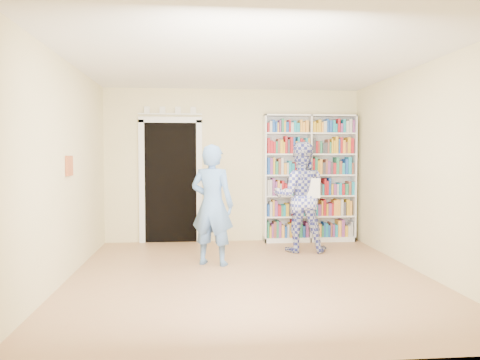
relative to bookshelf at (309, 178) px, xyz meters
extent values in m
plane|color=#AC7853|center=(-1.35, -2.34, -1.13)|extent=(5.00, 5.00, 0.00)
plane|color=white|center=(-1.35, -2.34, 1.57)|extent=(5.00, 5.00, 0.00)
plane|color=beige|center=(-1.35, 0.16, 0.22)|extent=(4.50, 0.00, 4.50)
plane|color=beige|center=(-3.60, -2.34, 0.22)|extent=(0.00, 5.00, 5.00)
plane|color=beige|center=(0.90, -2.34, 0.22)|extent=(0.00, 5.00, 5.00)
cube|color=white|center=(0.00, 0.00, -0.01)|extent=(1.63, 0.31, 2.24)
cube|color=white|center=(0.00, 0.00, -0.01)|extent=(0.03, 0.31, 2.24)
cube|color=black|center=(-2.45, 0.14, -0.08)|extent=(0.90, 0.03, 2.10)
cube|color=white|center=(-2.95, 0.12, -0.08)|extent=(0.10, 0.06, 2.20)
cube|color=white|center=(-1.95, 0.12, -0.08)|extent=(0.10, 0.06, 2.20)
cube|color=white|center=(-2.45, 0.12, 1.02)|extent=(1.10, 0.06, 0.10)
cube|color=white|center=(-2.45, 0.12, 1.12)|extent=(1.10, 0.08, 0.02)
cube|color=brown|center=(-3.58, -2.14, 0.27)|extent=(0.03, 0.25, 0.25)
imported|color=#5781C2|center=(-1.79, -1.65, -0.29)|extent=(0.72, 0.61, 1.68)
imported|color=#333A9C|center=(-0.36, -0.86, -0.26)|extent=(0.95, 0.79, 1.74)
cube|color=white|center=(-0.21, -1.11, -0.11)|extent=(0.22, 0.03, 0.30)
camera|label=1|loc=(-2.01, -8.14, 0.39)|focal=35.00mm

